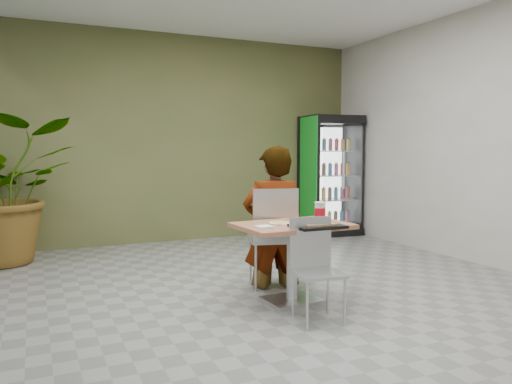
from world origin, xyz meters
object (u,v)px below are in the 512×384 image
beverage_fridge (331,175)px  soda_cup (320,212)px  chair_far (274,230)px  potted_plant (4,191)px  chair_near (314,260)px  seated_woman (274,231)px  dining_table (292,246)px  cafeteria_tray (318,226)px

beverage_fridge → soda_cup: bearing=-118.0°
soda_cup → chair_far: bearing=114.9°
soda_cup → potted_plant: (-2.82, 2.95, 0.08)m
chair_near → seated_woman: size_ratio=0.48×
chair_near → seated_woman: seated_woman is taller
dining_table → potted_plant: potted_plant is taller
soda_cup → seated_woman: bearing=110.1°
dining_table → chair_near: 0.46m
chair_far → chair_near: (-0.09, -0.96, -0.11)m
chair_far → seated_woman: bearing=-102.3°
chair_far → beverage_fridge: (2.36, 2.60, 0.38)m
dining_table → soda_cup: size_ratio=5.57×
seated_woman → cafeteria_tray: (0.00, -0.87, 0.18)m
dining_table → potted_plant: bearing=130.6°
chair_far → soda_cup: bearing=130.5°
chair_near → beverage_fridge: (2.46, 3.57, 0.49)m
dining_table → chair_far: chair_far is taller
seated_woman → potted_plant: size_ratio=0.96×
seated_woman → cafeteria_tray: 0.89m
chair_near → beverage_fridge: size_ratio=0.43×
chair_near → soda_cup: (0.33, 0.45, 0.34)m
chair_near → cafeteria_tray: (0.12, 0.15, 0.26)m
seated_woman → soda_cup: size_ratio=9.42×
cafeteria_tray → beverage_fridge: size_ratio=0.22×
chair_far → cafeteria_tray: size_ratio=2.37×
dining_table → chair_far: 0.52m
chair_near → beverage_fridge: bearing=63.2°
cafeteria_tray → potted_plant: (-2.61, 3.25, 0.16)m
dining_table → soda_cup: (0.29, -0.01, 0.30)m
chair_far → cafeteria_tray: bearing=107.8°
seated_woman → potted_plant: bearing=-26.7°
dining_table → soda_cup: bearing=-1.2°
dining_table → chair_far: (0.06, 0.51, 0.07)m
chair_far → chair_near: 0.97m
seated_woman → soda_cup: (0.21, -0.57, 0.25)m
cafeteria_tray → beverage_fridge: bearing=55.7°
chair_far → chair_near: size_ratio=1.22×
soda_cup → potted_plant: size_ratio=0.10×
potted_plant → seated_woman: bearing=-42.3°
potted_plant → dining_table: bearing=-49.4°
soda_cup → dining_table: bearing=178.8°
seated_woman → soda_cup: 0.66m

